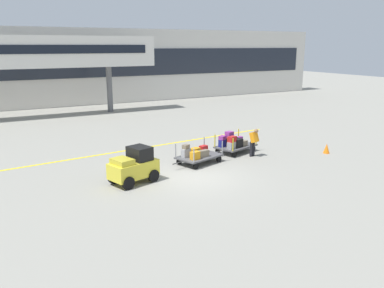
{
  "coord_description": "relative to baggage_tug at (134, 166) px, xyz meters",
  "views": [
    {
      "loc": [
        -8.3,
        -15.17,
        5.92
      ],
      "look_at": [
        0.75,
        1.63,
        1.15
      ],
      "focal_mm": 37.04,
      "sensor_mm": 36.0,
      "label": 1
    }
  ],
  "objects": [
    {
      "name": "jet_bridge",
      "position": [
        -1.79,
        19.3,
        4.59
      ],
      "size": [
        19.81,
        3.0,
        6.7
      ],
      "color": "silver",
      "rests_on": "ground_plane"
    },
    {
      "name": "safety_cone_near",
      "position": [
        11.24,
        -0.5,
        -0.48
      ],
      "size": [
        0.36,
        0.36,
        0.55
      ],
      "primitive_type": "cone",
      "color": "orange",
      "rests_on": "ground_plane"
    },
    {
      "name": "baggage_tug",
      "position": [
        0.0,
        0.0,
        0.0
      ],
      "size": [
        2.33,
        1.74,
        1.58
      ],
      "color": "gold",
      "rests_on": "ground_plane"
    },
    {
      "name": "terminal_building",
      "position": [
        2.66,
        25.29,
        3.05
      ],
      "size": [
        60.12,
        2.51,
        7.59
      ],
      "color": "beige",
      "rests_on": "ground_plane"
    },
    {
      "name": "baggage_cart_middle",
      "position": [
        6.69,
        2.07,
        -0.2
      ],
      "size": [
        3.08,
        2.01,
        1.2
      ],
      "color": "#4C4C4F",
      "rests_on": "ground_plane"
    },
    {
      "name": "apron_lead_line",
      "position": [
        1.85,
        5.44,
        -0.75
      ],
      "size": [
        20.26,
        2.44,
        0.01
      ],
      "primitive_type": "cube",
      "rotation": [
        0.0,
        0.0,
        0.11
      ],
      "color": "yellow",
      "rests_on": "ground_plane"
    },
    {
      "name": "ground_plane",
      "position": [
        2.66,
        -0.69,
        -0.75
      ],
      "size": [
        120.0,
        120.0,
        0.0
      ],
      "primitive_type": "plane",
      "color": "gray"
    },
    {
      "name": "baggage_cart_lead",
      "position": [
        3.88,
        1.23,
        -0.28
      ],
      "size": [
        3.08,
        2.01,
        1.1
      ],
      "color": "#4C4C4F",
      "rests_on": "ground_plane"
    },
    {
      "name": "baggage_handler",
      "position": [
        7.21,
        0.93,
        0.11
      ],
      "size": [
        0.5,
        0.52,
        1.56
      ],
      "color": "black",
      "rests_on": "ground_plane"
    }
  ]
}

